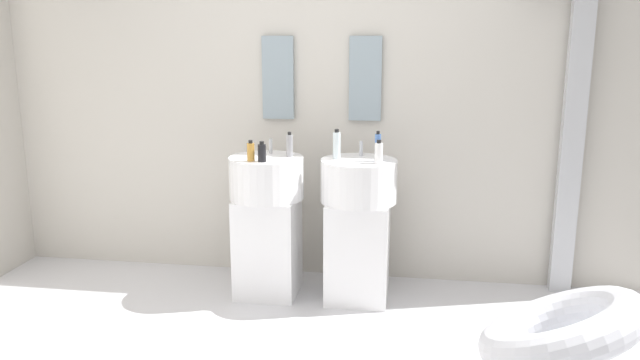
{
  "coord_description": "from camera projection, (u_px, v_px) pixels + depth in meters",
  "views": [
    {
      "loc": [
        0.66,
        -2.75,
        1.72
      ],
      "look_at": [
        0.15,
        0.55,
        0.95
      ],
      "focal_mm": 35.44,
      "sensor_mm": 36.0,
      "label": 1
    }
  ],
  "objects": [
    {
      "name": "soap_bottle_grey",
      "position": [
        290.0,
        145.0,
        4.1
      ],
      "size": [
        0.04,
        0.04,
        0.16
      ],
      "color": "#99999E",
      "rests_on": "pedestal_sink_left"
    },
    {
      "name": "shower_column",
      "position": [
        570.0,
        135.0,
        4.11
      ],
      "size": [
        0.49,
        0.24,
        2.05
      ],
      "color": "#B7BABF",
      "rests_on": "ground_plane"
    },
    {
      "name": "soap_bottle_amber",
      "position": [
        251.0,
        152.0,
        3.96
      ],
      "size": [
        0.05,
        0.05,
        0.13
      ],
      "color": "#C68C38",
      "rests_on": "pedestal_sink_left"
    },
    {
      "name": "pedestal_sink_left",
      "position": [
        267.0,
        220.0,
        4.2
      ],
      "size": [
        0.49,
        0.49,
        1.04
      ],
      "color": "white",
      "rests_on": "ground_plane"
    },
    {
      "name": "lounge_chair",
      "position": [
        560.0,
        339.0,
        2.91
      ],
      "size": [
        1.06,
        1.05,
        0.65
      ],
      "color": "#B7BABF",
      "rests_on": "ground_plane"
    },
    {
      "name": "soap_bottle_white",
      "position": [
        379.0,
        153.0,
        3.89
      ],
      "size": [
        0.05,
        0.05,
        0.15
      ],
      "color": "white",
      "rests_on": "pedestal_sink_right"
    },
    {
      "name": "soap_bottle_clear",
      "position": [
        337.0,
        145.0,
        4.02
      ],
      "size": [
        0.05,
        0.05,
        0.19
      ],
      "color": "silver",
      "rests_on": "pedestal_sink_right"
    },
    {
      "name": "pedestal_sink_right",
      "position": [
        358.0,
        224.0,
        4.11
      ],
      "size": [
        0.49,
        0.49,
        1.04
      ],
      "color": "white",
      "rests_on": "ground_plane"
    },
    {
      "name": "vanity_mirror_left",
      "position": [
        278.0,
        78.0,
        4.38
      ],
      "size": [
        0.22,
        0.03,
        0.57
      ],
      "primitive_type": "cube",
      "color": "#8C9EA8"
    },
    {
      "name": "vanity_mirror_right",
      "position": [
        365.0,
        79.0,
        4.29
      ],
      "size": [
        0.22,
        0.03,
        0.57
      ],
      "primitive_type": "cube",
      "color": "#8C9EA8"
    },
    {
      "name": "soap_bottle_black",
      "position": [
        262.0,
        153.0,
        3.94
      ],
      "size": [
        0.05,
        0.05,
        0.13
      ],
      "color": "black",
      "rests_on": "pedestal_sink_left"
    },
    {
      "name": "rear_partition",
      "position": [
        323.0,
        96.0,
        4.43
      ],
      "size": [
        4.8,
        0.1,
        2.6
      ],
      "primitive_type": "cube",
      "color": "beige",
      "rests_on": "ground_plane"
    },
    {
      "name": "soap_bottle_blue",
      "position": [
        378.0,
        147.0,
        3.95
      ],
      "size": [
        0.04,
        0.04,
        0.19
      ],
      "color": "#4C72B7",
      "rests_on": "pedestal_sink_right"
    }
  ]
}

